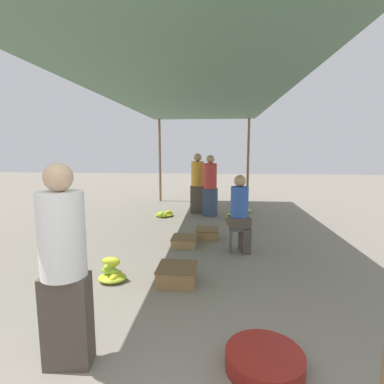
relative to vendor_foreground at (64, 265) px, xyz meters
name	(u,v)px	position (x,y,z in m)	size (l,w,h in m)	color
canopy_post_back_left	(160,161)	(-0.74, 7.78, 0.50)	(0.08, 0.08, 2.74)	olive
canopy_post_back_right	(248,161)	(2.18, 7.78, 0.50)	(0.08, 0.08, 2.74)	olive
canopy_tarp	(193,95)	(0.72, 3.62, 1.89)	(3.32, 8.73, 0.04)	#567A60
vendor_foreground	(64,265)	(0.00, 0.00, 0.00)	(0.39, 0.39, 1.67)	#4C4238
stool	(239,232)	(1.58, 2.91, -0.52)	(0.34, 0.34, 0.44)	#4C4C4C
vendor_seated	(240,212)	(1.59, 2.90, -0.17)	(0.41, 0.41, 1.34)	#4C4238
basin_black	(265,361)	(1.60, 0.08, -0.79)	(0.63, 0.63, 0.15)	maroon
banana_pile_left_0	(112,272)	(-0.20, 1.56, -0.74)	(0.38, 0.33, 0.34)	#95C031
banana_pile_left_1	(164,214)	(-0.19, 5.44, -0.80)	(0.47, 0.55, 0.17)	#A4C62F
banana_pile_right_0	(236,217)	(1.68, 5.28, -0.79)	(0.56, 0.49, 0.21)	yellow
banana_pile_right_1	(243,209)	(1.92, 6.16, -0.77)	(0.46, 0.57, 0.33)	#B8CE2B
crate_near	(177,274)	(0.68, 1.59, -0.75)	(0.51, 0.51, 0.23)	olive
crate_mid	(184,241)	(0.60, 3.12, -0.78)	(0.45, 0.45, 0.17)	#9E7A4C
crate_far	(207,234)	(1.00, 3.63, -0.77)	(0.44, 0.44, 0.19)	#9E7A4C
shopper_walking_mid	(198,182)	(0.65, 6.00, -0.01)	(0.40, 0.40, 1.64)	#4C4238
shopper_walking_far	(210,185)	(1.00, 5.61, -0.03)	(0.43, 0.43, 1.61)	#384766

